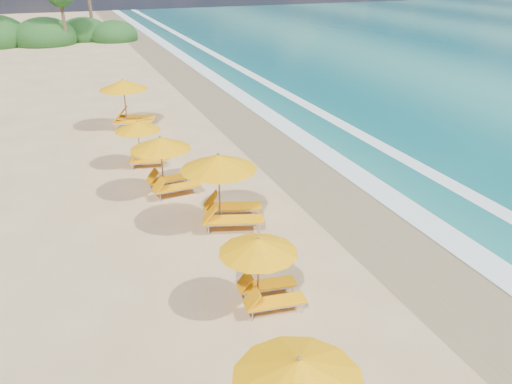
# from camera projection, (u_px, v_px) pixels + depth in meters

# --- Properties ---
(ground) EXTENTS (160.00, 160.00, 0.00)m
(ground) POSITION_uv_depth(u_px,v_px,m) (256.00, 224.00, 17.76)
(ground) COLOR tan
(ground) RESTS_ON ground
(wet_sand) EXTENTS (4.00, 160.00, 0.01)m
(wet_sand) POSITION_uv_depth(u_px,v_px,m) (357.00, 205.00, 19.07)
(wet_sand) COLOR #8C7953
(wet_sand) RESTS_ON ground
(surf_foam) EXTENTS (4.00, 160.00, 0.01)m
(surf_foam) POSITION_uv_depth(u_px,v_px,m) (418.00, 194.00, 19.95)
(surf_foam) COLOR white
(surf_foam) RESTS_ON ground
(station_2) EXTENTS (2.38, 2.24, 2.06)m
(station_2) POSITION_uv_depth(u_px,v_px,m) (264.00, 267.00, 13.19)
(station_2) COLOR olive
(station_2) RESTS_ON ground
(station_3) EXTENTS (3.28, 3.20, 2.59)m
(station_3) POSITION_uv_depth(u_px,v_px,m) (225.00, 185.00, 17.17)
(station_3) COLOR olive
(station_3) RESTS_ON ground
(station_4) EXTENTS (2.64, 2.47, 2.33)m
(station_4) POSITION_uv_depth(u_px,v_px,m) (166.00, 161.00, 19.60)
(station_4) COLOR olive
(station_4) RESTS_ON ground
(station_5) EXTENTS (2.45, 2.36, 2.01)m
(station_5) POSITION_uv_depth(u_px,v_px,m) (142.00, 140.00, 22.37)
(station_5) COLOR olive
(station_5) RESTS_ON ground
(station_6) EXTENTS (3.37, 3.33, 2.60)m
(station_6) POSITION_uv_depth(u_px,v_px,m) (129.00, 100.00, 27.27)
(station_6) COLOR olive
(station_6) RESTS_ON ground
(treeline) EXTENTS (25.80, 8.80, 9.74)m
(treeline) POSITION_uv_depth(u_px,v_px,m) (3.00, 35.00, 52.70)
(treeline) COLOR #163D14
(treeline) RESTS_ON ground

